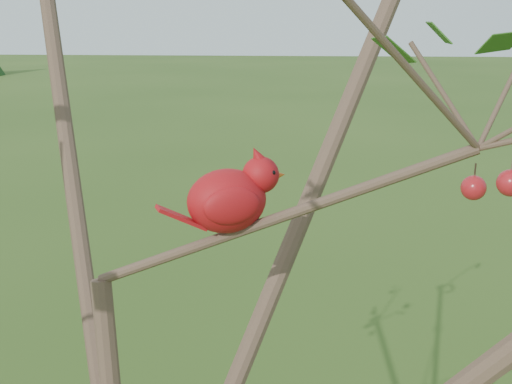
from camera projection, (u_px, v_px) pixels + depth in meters
crabapple_tree at (117, 206)px, 0.93m from camera, size 2.35×2.05×2.95m
cardinal at (231, 197)px, 1.03m from camera, size 0.21×0.14×0.15m
distant_trees at (318, 45)px, 24.62m from camera, size 39.17×12.45×2.92m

